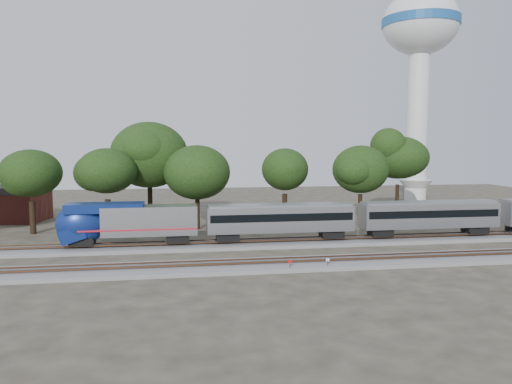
% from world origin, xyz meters
% --- Properties ---
extents(ground, '(160.00, 160.00, 0.00)m').
position_xyz_m(ground, '(0.00, 0.00, 0.00)').
color(ground, '#383328').
rests_on(ground, ground).
extents(track_far, '(160.00, 5.00, 0.73)m').
position_xyz_m(track_far, '(0.00, 6.00, 0.21)').
color(track_far, slate).
rests_on(track_far, ground).
extents(track_near, '(160.00, 5.00, 0.73)m').
position_xyz_m(track_near, '(0.00, -4.00, 0.21)').
color(track_near, slate).
rests_on(track_near, ground).
extents(switch_stand_red, '(0.35, 0.13, 1.13)m').
position_xyz_m(switch_stand_red, '(2.95, -6.01, 0.72)').
color(switch_stand_red, '#512D19').
rests_on(switch_stand_red, ground).
extents(switch_stand_white, '(0.33, 0.15, 1.07)m').
position_xyz_m(switch_stand_white, '(6.59, -5.67, 0.68)').
color(switch_stand_white, '#512D19').
rests_on(switch_stand_white, ground).
extents(switch_lever, '(0.58, 0.47, 0.30)m').
position_xyz_m(switch_lever, '(7.63, -5.85, 0.15)').
color(switch_lever, '#512D19').
rests_on(switch_lever, ground).
extents(water_tower, '(14.92, 14.92, 41.30)m').
position_xyz_m(water_tower, '(40.46, 45.01, 30.59)').
color(water_tower, silver).
rests_on(water_tower, ground).
extents(brick_building, '(11.99, 9.40, 5.21)m').
position_xyz_m(brick_building, '(-32.11, 29.28, 2.62)').
color(brick_building, maroon).
rests_on(brick_building, ground).
extents(tree_1, '(7.92, 7.92, 11.17)m').
position_xyz_m(tree_1, '(-25.33, 17.71, 7.77)').
color(tree_1, black).
rests_on(tree_1, ground).
extents(tree_2, '(8.16, 8.16, 11.50)m').
position_xyz_m(tree_2, '(-15.92, 17.15, 8.01)').
color(tree_2, black).
rests_on(tree_2, ground).
extents(tree_3, '(10.10, 10.10, 14.23)m').
position_xyz_m(tree_3, '(-10.80, 21.69, 9.92)').
color(tree_3, black).
rests_on(tree_3, ground).
extents(tree_4, '(7.80, 7.80, 11.00)m').
position_xyz_m(tree_4, '(-4.37, 17.89, 7.66)').
color(tree_4, black).
rests_on(tree_4, ground).
extents(tree_5, '(7.89, 7.89, 11.13)m').
position_xyz_m(tree_5, '(8.48, 21.83, 7.75)').
color(tree_5, black).
rests_on(tree_5, ground).
extents(tree_6, '(7.95, 7.95, 11.20)m').
position_xyz_m(tree_6, '(19.01, 19.16, 7.80)').
color(tree_6, black).
rests_on(tree_6, ground).
extents(tree_7, '(9.43, 9.43, 13.30)m').
position_xyz_m(tree_7, '(27.64, 25.64, 9.27)').
color(tree_7, black).
rests_on(tree_7, ground).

